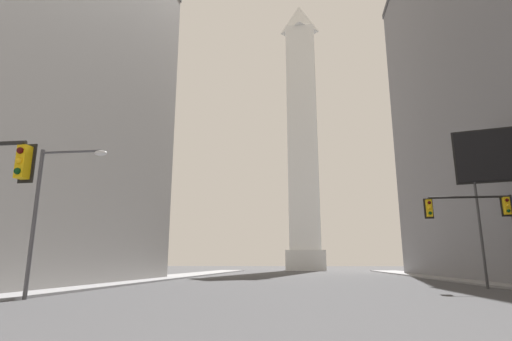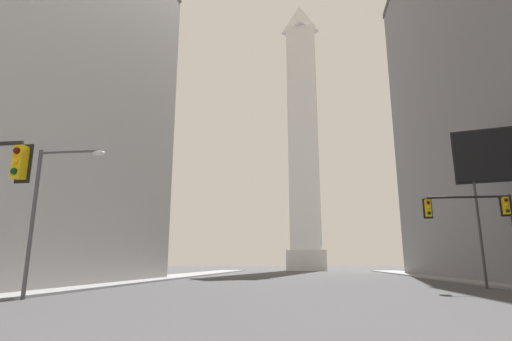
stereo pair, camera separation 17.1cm
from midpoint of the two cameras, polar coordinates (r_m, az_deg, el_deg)
sidewalk_left at (r=36.92m, az=-18.93°, el=-14.83°), size 5.00×104.90×0.15m
sidewalk_right at (r=36.62m, az=32.54°, el=-13.56°), size 5.00×104.90×0.15m
obelisk at (r=94.04m, az=6.58°, el=5.41°), size 8.42×8.42×64.69m
traffic_light_mid_right at (r=29.20m, az=29.52°, el=-5.79°), size 5.47×0.51×5.89m
street_lamp at (r=22.02m, az=-27.71°, el=-4.00°), size 3.52×0.36×7.22m
billboard_sign at (r=32.39m, az=32.48°, el=1.58°), size 6.87×1.86×10.89m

